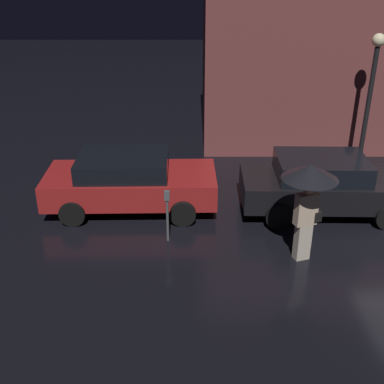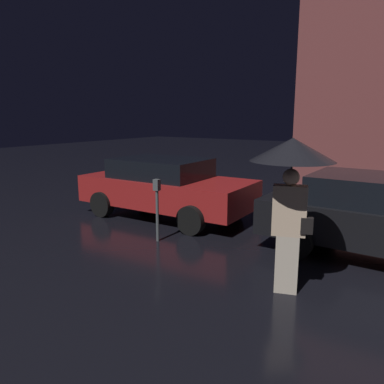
% 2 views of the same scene
% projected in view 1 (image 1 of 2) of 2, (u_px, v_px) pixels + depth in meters
% --- Properties ---
extents(building_facade_left, '(8.02, 3.00, 6.62)m').
position_uv_depth(building_facade_left, '(329.00, 44.00, 15.49)').
color(building_facade_left, brown).
rests_on(building_facade_left, ground).
extents(parked_car_red, '(4.29, 2.05, 1.43)m').
position_uv_depth(parked_car_red, '(130.00, 181.00, 12.10)').
color(parked_car_red, maroon).
rests_on(parked_car_red, ground).
extents(parked_car_black, '(4.20, 2.01, 1.44)m').
position_uv_depth(parked_car_black, '(325.00, 184.00, 11.93)').
color(parked_car_black, black).
rests_on(parked_car_black, ground).
extents(pedestrian_with_umbrella, '(1.13, 1.13, 2.17)m').
position_uv_depth(pedestrian_with_umbrella, '(310.00, 185.00, 9.56)').
color(pedestrian_with_umbrella, beige).
rests_on(pedestrian_with_umbrella, ground).
extents(parking_meter, '(0.12, 0.10, 1.25)m').
position_uv_depth(parking_meter, '(168.00, 210.00, 10.62)').
color(parking_meter, '#4C5154').
rests_on(parking_meter, ground).
extents(street_lamp_near, '(0.36, 0.36, 3.98)m').
position_uv_depth(street_lamp_near, '(373.00, 83.00, 13.57)').
color(street_lamp_near, black).
rests_on(street_lamp_near, ground).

